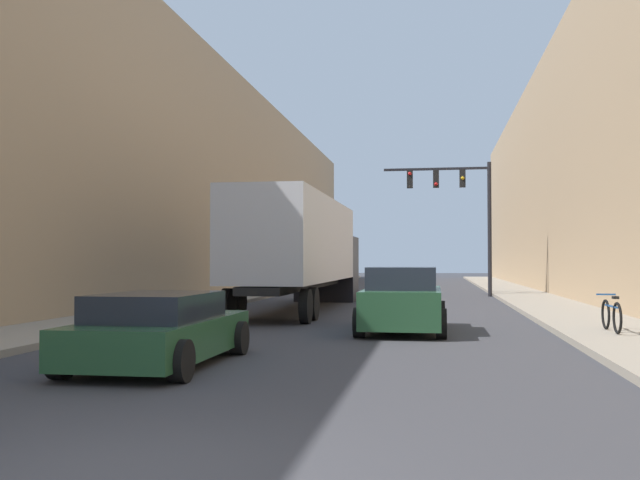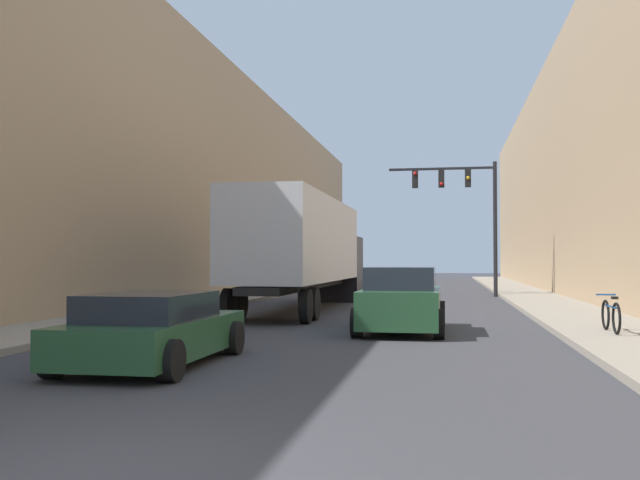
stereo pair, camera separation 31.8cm
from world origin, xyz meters
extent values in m
cube|color=gray|center=(6.79, 30.00, 0.07)|extent=(2.85, 80.00, 0.15)
cube|color=gray|center=(-6.79, 30.00, 0.07)|extent=(2.85, 80.00, 0.15)
cube|color=tan|center=(11.22, 30.00, 6.39)|extent=(6.00, 80.00, 12.78)
cube|color=tan|center=(-11.22, 30.00, 6.11)|extent=(6.00, 80.00, 12.23)
cube|color=silver|center=(-2.28, 19.07, 2.52)|extent=(2.60, 11.64, 2.84)
cube|color=black|center=(-2.28, 19.07, 0.95)|extent=(1.30, 11.64, 0.24)
cube|color=black|center=(-2.28, 26.02, 1.43)|extent=(2.60, 2.27, 2.85)
cylinder|color=black|center=(-3.43, 14.45, 0.50)|extent=(0.25, 1.00, 1.00)
cylinder|color=black|center=(-1.13, 14.45, 0.50)|extent=(0.25, 1.00, 1.00)
cylinder|color=black|center=(-3.43, 15.65, 0.50)|extent=(0.25, 1.00, 1.00)
cylinder|color=black|center=(-1.13, 15.65, 0.50)|extent=(0.25, 1.00, 1.00)
cylinder|color=black|center=(-3.43, 26.02, 0.50)|extent=(0.25, 1.00, 1.00)
cylinder|color=black|center=(-1.13, 26.02, 0.50)|extent=(0.25, 1.00, 1.00)
cube|color=#234C2D|center=(-2.14, 6.19, 0.49)|extent=(1.90, 4.46, 0.62)
cube|color=#1E232D|center=(-2.14, 5.97, 1.02)|extent=(1.67, 2.45, 0.45)
cylinder|color=black|center=(-3.09, 7.72, 0.32)|extent=(0.25, 0.64, 0.64)
cylinder|color=black|center=(-1.19, 7.72, 0.32)|extent=(0.25, 0.64, 0.64)
cylinder|color=black|center=(-3.09, 4.56, 0.32)|extent=(0.25, 0.64, 0.64)
cylinder|color=black|center=(-1.19, 4.56, 0.32)|extent=(0.25, 0.64, 0.64)
cube|color=#234C2D|center=(1.70, 12.73, 0.64)|extent=(1.89, 4.47, 0.89)
cube|color=#1E232D|center=(1.70, 12.50, 1.36)|extent=(1.66, 2.46, 0.55)
cylinder|color=black|center=(0.76, 14.26, 0.35)|extent=(0.25, 0.70, 0.70)
cylinder|color=black|center=(2.65, 14.26, 0.35)|extent=(0.25, 0.70, 0.70)
cylinder|color=black|center=(0.76, 11.09, 0.35)|extent=(0.25, 0.70, 0.70)
cylinder|color=black|center=(2.65, 11.09, 0.35)|extent=(0.25, 0.70, 0.70)
cylinder|color=black|center=(5.22, 31.17, 3.39)|extent=(0.20, 0.20, 6.78)
cube|color=black|center=(2.57, 31.17, 6.48)|extent=(5.30, 0.12, 0.12)
cube|color=black|center=(3.89, 31.17, 5.97)|extent=(0.30, 0.24, 0.90)
sphere|color=gold|center=(3.89, 31.03, 5.97)|extent=(0.18, 0.18, 0.18)
cube|color=black|center=(2.57, 31.17, 5.97)|extent=(0.30, 0.24, 0.90)
sphere|color=red|center=(2.57, 31.03, 5.69)|extent=(0.18, 0.18, 0.18)
cube|color=black|center=(1.24, 31.17, 5.97)|extent=(0.30, 0.24, 0.90)
sphere|color=red|center=(1.24, 31.03, 6.25)|extent=(0.18, 0.18, 0.18)
torus|color=black|center=(6.55, 11.39, 0.51)|extent=(0.06, 0.72, 0.72)
torus|color=black|center=(6.55, 12.49, 0.51)|extent=(0.06, 0.72, 0.72)
cube|color=#1E4C8C|center=(6.55, 11.94, 0.74)|extent=(0.04, 1.11, 0.04)
cube|color=black|center=(6.55, 11.54, 0.96)|extent=(0.12, 0.20, 0.06)
cube|color=#1E4C8C|center=(6.55, 12.44, 0.99)|extent=(0.44, 0.04, 0.04)
camera|label=1|loc=(2.52, -5.49, 1.80)|focal=40.00mm
camera|label=2|loc=(2.84, -5.44, 1.80)|focal=40.00mm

